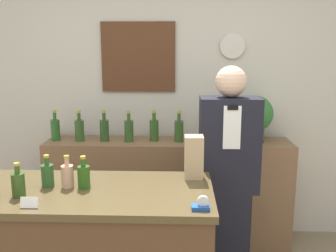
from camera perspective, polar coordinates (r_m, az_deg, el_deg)
The scene contains 19 objects.
back_wall at distance 3.47m, azimuth -0.74°, elevation 5.14°, with size 5.20×0.09×2.70m.
back_shelf at distance 3.44m, azimuth 0.03°, elevation -10.07°, with size 2.15×0.39×0.95m.
shopkeeper at distance 2.74m, azimuth 9.08°, elevation -8.34°, with size 0.41×0.26×1.64m.
potted_plant at distance 3.32m, azimuth 13.10°, elevation 1.54°, with size 0.31×0.31×0.40m.
paper_bag at distance 2.32m, azimuth 3.95°, elevation -4.73°, with size 0.12×0.11×0.27m.
tape_dispenser at distance 1.91m, azimuth 5.11°, elevation -11.93°, with size 0.09×0.06×0.07m.
price_card_right at distance 2.04m, azimuth -20.39°, elevation -10.89°, with size 0.09×0.02×0.06m.
counter_bottle_2 at distance 2.20m, azimuth -21.86°, elevation -8.17°, with size 0.07×0.07×0.19m.
counter_bottle_3 at distance 2.30m, azimuth -17.89°, elevation -7.06°, with size 0.07×0.07×0.19m.
counter_bottle_4 at distance 2.25m, azimuth -15.07°, elevation -7.27°, with size 0.07×0.07×0.19m.
counter_bottle_5 at distance 2.22m, azimuth -12.71°, elevation -7.43°, with size 0.07×0.07×0.19m.
shelf_bottle_0 at distance 3.44m, azimuth -16.78°, elevation -0.45°, with size 0.08×0.08×0.27m.
shelf_bottle_1 at distance 3.37m, azimuth -13.34°, elevation -0.53°, with size 0.08×0.08×0.27m.
shelf_bottle_2 at distance 3.33m, azimuth -9.67°, elevation -0.53°, with size 0.08×0.08×0.27m.
shelf_bottle_3 at distance 3.28m, azimuth -5.98°, elevation -0.61°, with size 0.08×0.08×0.27m.
shelf_bottle_4 at distance 3.28m, azimuth -2.13°, elevation -0.53°, with size 0.08×0.08×0.27m.
shelf_bottle_5 at distance 3.26m, azimuth 1.68°, elevation -0.63°, with size 0.08×0.08×0.27m.
shelf_bottle_6 at distance 3.26m, azimuth 5.51°, elevation -0.66°, with size 0.08×0.08×0.27m.
shelf_bottle_7 at distance 3.31m, azimuth 9.26°, elevation -0.59°, with size 0.08×0.08×0.27m.
Camera 1 is at (0.17, -1.44, 1.75)m, focal length 40.00 mm.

